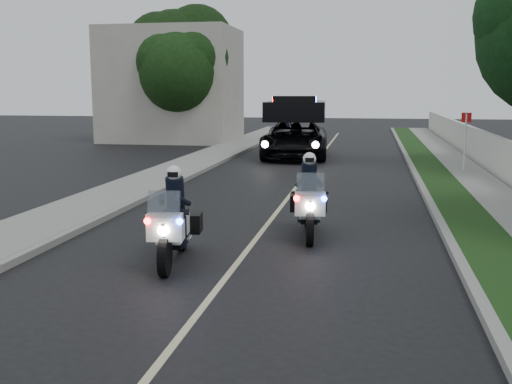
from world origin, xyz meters
TOP-DOWN VIEW (x-y plane):
  - ground at (0.00, 0.00)m, footprint 120.00×120.00m
  - curb_right at (4.10, 10.00)m, footprint 0.20×60.00m
  - grass_verge at (4.80, 10.00)m, footprint 1.20×60.00m
  - sidewalk_right at (6.10, 10.00)m, footprint 1.40×60.00m
  - curb_left at (-4.10, 10.00)m, footprint 0.20×60.00m
  - sidewalk_left at (-5.20, 10.00)m, footprint 2.00×60.00m
  - building_far at (-10.00, 26.00)m, footprint 8.00×6.00m
  - lane_marking at (0.00, 10.00)m, footprint 0.12×50.00m
  - police_moto_left at (-1.19, -0.64)m, footprint 1.05×2.24m
  - police_moto_right at (1.10, 1.98)m, footprint 1.03×2.27m
  - police_suv at (-1.15, 17.84)m, footprint 3.44×6.68m
  - bicycle at (-2.46, 24.28)m, footprint 0.60×1.69m
  - cyclist at (-2.46, 24.28)m, footprint 0.68×0.46m
  - sign_post at (6.00, 13.32)m, footprint 0.48×0.48m
  - tree_left_near at (-8.75, 23.87)m, footprint 5.19×5.19m
  - tree_left_far at (-9.52, 25.76)m, footprint 7.00×7.00m

SIDE VIEW (x-z plane):
  - ground at x=0.00m, z-range 0.00..0.00m
  - police_moto_left at x=-1.19m, z-range -0.92..0.92m
  - police_moto_right at x=1.10m, z-range -0.93..0.93m
  - police_suv at x=-1.15m, z-range -1.58..1.58m
  - bicycle at x=-2.46m, z-range -0.44..0.44m
  - cyclist at x=-2.46m, z-range -0.93..0.93m
  - sign_post at x=6.00m, z-range -1.22..1.22m
  - tree_left_near at x=-8.75m, z-range -4.09..4.09m
  - tree_left_far at x=-9.52m, z-range -4.98..4.98m
  - lane_marking at x=0.00m, z-range 0.00..0.01m
  - curb_right at x=4.10m, z-range 0.00..0.15m
  - curb_left at x=-4.10m, z-range 0.00..0.15m
  - grass_verge at x=4.80m, z-range 0.00..0.16m
  - sidewalk_right at x=6.10m, z-range 0.00..0.16m
  - sidewalk_left at x=-5.20m, z-range 0.00..0.16m
  - building_far at x=-10.00m, z-range 0.00..7.00m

